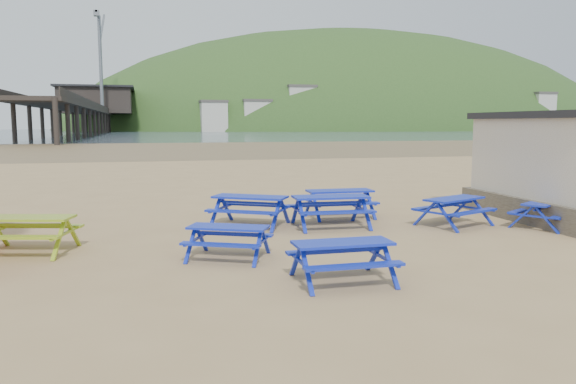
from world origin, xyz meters
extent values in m
plane|color=tan|center=(0.00, 0.00, 0.00)|extent=(400.00, 400.00, 0.00)
plane|color=olive|center=(0.00, 55.00, 0.00)|extent=(400.00, 400.00, 0.00)
plane|color=#42535E|center=(0.00, 170.00, 0.01)|extent=(400.00, 400.00, 0.00)
cube|color=#1A16B4|center=(1.44, 1.51, 0.83)|extent=(2.08, 0.90, 0.06)
cube|color=#1A16B4|center=(1.47, 2.19, 0.51)|extent=(2.06, 0.39, 0.06)
cube|color=#1A16B4|center=(1.40, 0.82, 0.51)|extent=(2.06, 0.39, 0.06)
cube|color=#1A16B4|center=(-0.66, 2.17, 0.81)|extent=(2.12, 1.70, 0.06)
cube|color=#1A16B4|center=(-0.32, 2.74, 0.50)|extent=(1.86, 1.27, 0.06)
cube|color=#1A16B4|center=(-1.00, 1.59, 0.50)|extent=(1.86, 1.27, 0.06)
cube|color=#1A16B4|center=(4.81, 0.85, 0.75)|extent=(1.98, 1.40, 0.05)
cube|color=#1A16B4|center=(4.56, 1.41, 0.46)|extent=(1.80, 0.98, 0.05)
cube|color=#1A16B4|center=(5.05, 0.28, 0.46)|extent=(1.80, 0.98, 0.05)
cube|color=#1A16B4|center=(-1.79, -1.39, 0.67)|extent=(1.76, 1.29, 0.05)
cube|color=#1A16B4|center=(-1.55, -0.89, 0.41)|extent=(1.58, 0.92, 0.05)
cube|color=#1A16B4|center=(-2.03, -1.88, 0.41)|extent=(1.58, 0.92, 0.05)
cube|color=#1A16B4|center=(-0.08, -3.63, 0.71)|extent=(1.76, 0.69, 0.05)
cube|color=#1A16B4|center=(-0.08, -3.05, 0.44)|extent=(1.76, 0.25, 0.05)
cube|color=#1A16B4|center=(-0.08, -4.22, 0.44)|extent=(1.76, 0.25, 0.05)
cube|color=#1A16B4|center=(7.05, 0.03, 0.67)|extent=(1.76, 1.43, 0.05)
cube|color=#1A16B4|center=(6.76, 0.50, 0.42)|extent=(1.54, 1.07, 0.05)
cube|color=#1A16B4|center=(7.34, -0.44, 0.42)|extent=(1.54, 1.07, 0.05)
cube|color=#8DB91A|center=(-5.94, 0.21, 0.78)|extent=(2.04, 1.20, 0.05)
cube|color=#8DB91A|center=(-5.78, 0.83, 0.48)|extent=(1.92, 0.74, 0.05)
cube|color=#8DB91A|center=(-6.10, -0.41, 0.48)|extent=(1.92, 0.74, 0.05)
cube|color=black|center=(-18.00, 175.00, 6.00)|extent=(9.00, 220.00, 0.60)
cube|color=black|center=(-18.00, 186.00, 10.00)|extent=(22.00, 30.00, 8.00)
cube|color=black|center=(-18.00, 186.00, 14.30)|extent=(24.00, 32.00, 0.60)
cylinder|color=slate|center=(-15.00, 164.00, 20.00)|extent=(1.00, 1.00, 28.00)
cube|color=slate|center=(-15.00, 178.00, 33.00)|extent=(0.60, 25.63, 12.38)
ellipsoid|color=#2D4C1E|center=(90.00, 230.00, -10.00)|extent=(264.00, 144.00, 108.00)
cube|color=#1A16B4|center=(2.24, 3.00, 0.79)|extent=(1.98, 0.81, 0.05)
cube|color=#1A16B4|center=(2.25, 3.65, 0.49)|extent=(1.97, 0.32, 0.05)
cube|color=#1A16B4|center=(2.22, 2.35, 0.49)|extent=(1.97, 0.32, 0.05)
camera|label=1|loc=(-3.44, -12.82, 2.81)|focal=35.00mm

